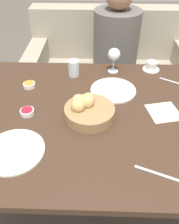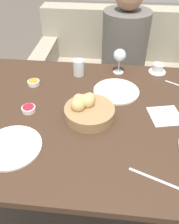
{
  "view_description": "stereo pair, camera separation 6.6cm",
  "coord_description": "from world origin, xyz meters",
  "px_view_note": "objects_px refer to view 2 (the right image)",
  "views": [
    {
      "loc": [
        -0.04,
        -0.92,
        1.49
      ],
      "look_at": [
        -0.07,
        -0.04,
        0.76
      ],
      "focal_mm": 38.0,
      "sensor_mm": 36.0,
      "label": 1
    },
    {
      "loc": [
        0.02,
        -0.92,
        1.49
      ],
      "look_at": [
        -0.07,
        -0.04,
        0.76
      ],
      "focal_mm": 38.0,
      "sensor_mm": 36.0,
      "label": 2
    }
  ],
  "objects_px": {
    "bread_basket": "(88,110)",
    "jam_bowl_berry": "(29,109)",
    "coffee_cup": "(158,69)",
    "fork_silver": "(154,179)",
    "water_tumbler": "(79,68)",
    "napkin": "(165,116)",
    "plate_near_left": "(12,147)",
    "couch": "(118,76)",
    "wine_glass": "(120,56)",
    "jam_bowl_honey": "(34,83)",
    "plate_far_center": "(116,91)",
    "seated_person": "(122,69)"
  },
  "relations": [
    {
      "from": "water_tumbler",
      "to": "fork_silver",
      "type": "height_order",
      "value": "water_tumbler"
    },
    {
      "from": "couch",
      "to": "water_tumbler",
      "type": "height_order",
      "value": "couch"
    },
    {
      "from": "plate_near_left",
      "to": "water_tumbler",
      "type": "bearing_deg",
      "value": 72.62
    },
    {
      "from": "bread_basket",
      "to": "plate_far_center",
      "type": "distance_m",
      "value": 0.26
    },
    {
      "from": "bread_basket",
      "to": "plate_near_left",
      "type": "distance_m",
      "value": 0.39
    },
    {
      "from": "couch",
      "to": "plate_near_left",
      "type": "relative_size",
      "value": 5.56
    },
    {
      "from": "jam_bowl_berry",
      "to": "napkin",
      "type": "bearing_deg",
      "value": 2.75
    },
    {
      "from": "couch",
      "to": "bread_basket",
      "type": "relative_size",
      "value": 5.86
    },
    {
      "from": "plate_far_center",
      "to": "napkin",
      "type": "bearing_deg",
      "value": -37.26
    },
    {
      "from": "fork_silver",
      "to": "water_tumbler",
      "type": "bearing_deg",
      "value": 118.18
    },
    {
      "from": "bread_basket",
      "to": "napkin",
      "type": "relative_size",
      "value": 1.37
    },
    {
      "from": "seated_person",
      "to": "coffee_cup",
      "type": "xyz_separation_m",
      "value": [
        0.2,
        -0.46,
        0.26
      ]
    },
    {
      "from": "wine_glass",
      "to": "water_tumbler",
      "type": "bearing_deg",
      "value": -167.29
    },
    {
      "from": "couch",
      "to": "water_tumbler",
      "type": "distance_m",
      "value": 0.87
    },
    {
      "from": "plate_far_center",
      "to": "water_tumbler",
      "type": "xyz_separation_m",
      "value": [
        -0.24,
        0.17,
        0.04
      ]
    },
    {
      "from": "plate_far_center",
      "to": "wine_glass",
      "type": "xyz_separation_m",
      "value": [
        0.01,
        0.22,
        0.11
      ]
    },
    {
      "from": "plate_far_center",
      "to": "jam_bowl_honey",
      "type": "height_order",
      "value": "jam_bowl_honey"
    },
    {
      "from": "coffee_cup",
      "to": "wine_glass",
      "type": "bearing_deg",
      "value": -173.16
    },
    {
      "from": "seated_person",
      "to": "napkin",
      "type": "xyz_separation_m",
      "value": [
        0.19,
        -0.9,
        0.24
      ]
    },
    {
      "from": "seated_person",
      "to": "jam_bowl_berry",
      "type": "relative_size",
      "value": 16.8
    },
    {
      "from": "coffee_cup",
      "to": "jam_bowl_honey",
      "type": "height_order",
      "value": "coffee_cup"
    },
    {
      "from": "couch",
      "to": "plate_near_left",
      "type": "xyz_separation_m",
      "value": [
        -0.46,
        -1.33,
        0.41
      ]
    },
    {
      "from": "plate_far_center",
      "to": "jam_bowl_berry",
      "type": "height_order",
      "value": "jam_bowl_berry"
    },
    {
      "from": "coffee_cup",
      "to": "jam_bowl_honey",
      "type": "bearing_deg",
      "value": -163.03
    },
    {
      "from": "couch",
      "to": "seated_person",
      "type": "distance_m",
      "value": 0.23
    },
    {
      "from": "bread_basket",
      "to": "wine_glass",
      "type": "bearing_deg",
      "value": 72.19
    },
    {
      "from": "seated_person",
      "to": "water_tumbler",
      "type": "height_order",
      "value": "seated_person"
    },
    {
      "from": "wine_glass",
      "to": "jam_bowl_honey",
      "type": "xyz_separation_m",
      "value": [
        -0.49,
        -0.2,
        -0.1
      ]
    },
    {
      "from": "bread_basket",
      "to": "napkin",
      "type": "distance_m",
      "value": 0.38
    },
    {
      "from": "water_tumbler",
      "to": "plate_far_center",
      "type": "bearing_deg",
      "value": -34.97
    },
    {
      "from": "plate_near_left",
      "to": "wine_glass",
      "type": "relative_size",
      "value": 1.65
    },
    {
      "from": "bread_basket",
      "to": "jam_bowl_berry",
      "type": "distance_m",
      "value": 0.3
    },
    {
      "from": "couch",
      "to": "fork_silver",
      "type": "height_order",
      "value": "couch"
    },
    {
      "from": "wine_glass",
      "to": "napkin",
      "type": "xyz_separation_m",
      "value": [
        0.24,
        -0.41,
        -0.11
      ]
    },
    {
      "from": "water_tumbler",
      "to": "fork_silver",
      "type": "distance_m",
      "value": 0.83
    },
    {
      "from": "bread_basket",
      "to": "fork_silver",
      "type": "distance_m",
      "value": 0.45
    },
    {
      "from": "seated_person",
      "to": "water_tumbler",
      "type": "relative_size",
      "value": 11.79
    },
    {
      "from": "seated_person",
      "to": "wine_glass",
      "type": "height_order",
      "value": "seated_person"
    },
    {
      "from": "couch",
      "to": "wine_glass",
      "type": "xyz_separation_m",
      "value": [
        -0.02,
        -0.64,
        0.52
      ]
    },
    {
      "from": "jam_bowl_honey",
      "to": "fork_silver",
      "type": "height_order",
      "value": "jam_bowl_honey"
    },
    {
      "from": "plate_far_center",
      "to": "seated_person",
      "type": "bearing_deg",
      "value": 85.58
    },
    {
      "from": "plate_near_left",
      "to": "wine_glass",
      "type": "bearing_deg",
      "value": 57.26
    },
    {
      "from": "coffee_cup",
      "to": "fork_silver",
      "type": "bearing_deg",
      "value": -97.02
    },
    {
      "from": "jam_bowl_berry",
      "to": "wine_glass",
      "type": "bearing_deg",
      "value": 44.68
    },
    {
      "from": "couch",
      "to": "coffee_cup",
      "type": "distance_m",
      "value": 0.79
    },
    {
      "from": "bread_basket",
      "to": "plate_far_center",
      "type": "xyz_separation_m",
      "value": [
        0.13,
        0.23,
        -0.03
      ]
    },
    {
      "from": "bread_basket",
      "to": "fork_silver",
      "type": "height_order",
      "value": "bread_basket"
    },
    {
      "from": "plate_near_left",
      "to": "coffee_cup",
      "type": "height_order",
      "value": "coffee_cup"
    },
    {
      "from": "fork_silver",
      "to": "napkin",
      "type": "relative_size",
      "value": 1.06
    },
    {
      "from": "coffee_cup",
      "to": "napkin",
      "type": "distance_m",
      "value": 0.44
    }
  ]
}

